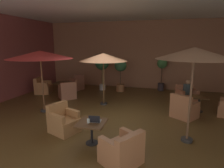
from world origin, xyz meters
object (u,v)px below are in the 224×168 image
(patio_umbrella_tall_red, at_px, (103,57))
(potted_tree_mid_left, at_px, (162,69))
(cafe_table_front_right, at_px, (62,84))
(patio_umbrella_center_beige, at_px, (194,54))
(open_laptop, at_px, (95,120))
(armchair_front_left_north, at_px, (63,122))
(patio_umbrella_near_wall, at_px, (40,55))
(armchair_mid_center_east, at_px, (184,109))
(potted_tree_mid_right, at_px, (102,65))
(armchair_front_right_east, at_px, (43,88))
(potted_tree_left_corner, at_px, (121,70))
(patron_blue_shirt, at_px, (188,88))
(armchair_mid_center_north, at_px, (186,97))
(cafe_table_front_left, at_px, (92,126))
(armchair_front_right_north, at_px, (76,84))
(iced_drink_cup, at_px, (88,121))
(armchair_front_right_south, at_px, (67,92))
(armchair_front_left_east, at_px, (122,151))
(cafe_table_mid_center, at_px, (199,101))

(patio_umbrella_tall_red, relative_size, potted_tree_mid_left, 1.22)
(cafe_table_front_right, bearing_deg, patio_umbrella_center_beige, -32.10)
(potted_tree_mid_left, relative_size, open_laptop, 5.65)
(armchair_front_left_north, bearing_deg, patio_umbrella_near_wall, 139.59)
(armchair_mid_center_east, bearing_deg, potted_tree_mid_right, 141.92)
(armchair_front_right_east, bearing_deg, patio_umbrella_tall_red, -14.45)
(potted_tree_left_corner, bearing_deg, potted_tree_mid_right, 177.44)
(armchair_front_left_north, distance_m, cafe_table_front_right, 4.83)
(patron_blue_shirt, bearing_deg, patio_umbrella_tall_red, -162.85)
(armchair_mid_center_north, distance_m, armchair_mid_center_east, 1.90)
(patio_umbrella_center_beige, bearing_deg, cafe_table_front_left, -162.16)
(armchair_front_right_north, xyz_separation_m, patron_blue_shirt, (6.09, -1.18, 0.42))
(potted_tree_left_corner, height_order, potted_tree_mid_left, potted_tree_mid_left)
(potted_tree_mid_left, bearing_deg, iced_drink_cup, -104.87)
(armchair_front_right_east, bearing_deg, potted_tree_left_corner, 21.49)
(armchair_front_right_north, relative_size, patio_umbrella_tall_red, 0.39)
(cafe_table_front_left, relative_size, patio_umbrella_center_beige, 0.29)
(cafe_table_front_left, relative_size, patio_umbrella_tall_red, 0.33)
(potted_tree_mid_left, bearing_deg, armchair_front_right_south, -147.02)
(armchair_mid_center_north, relative_size, armchair_mid_center_east, 0.93)
(armchair_front_left_east, distance_m, patio_umbrella_center_beige, 3.02)
(cafe_table_front_right, bearing_deg, armchair_front_left_north, -60.10)
(armchair_front_right_south, xyz_separation_m, armchair_mid_center_east, (5.40, -1.17, 0.00))
(patron_blue_shirt, relative_size, iced_drink_cup, 6.20)
(open_laptop, bearing_deg, patron_blue_shirt, 57.28)
(cafe_table_front_left, height_order, cafe_table_mid_center, same)
(armchair_mid_center_east, relative_size, patio_umbrella_tall_red, 0.47)
(cafe_table_front_right, xyz_separation_m, patio_umbrella_tall_red, (2.80, -1.27, 1.61))
(cafe_table_front_left, height_order, armchair_front_left_north, armchair_front_left_north)
(cafe_table_front_left, distance_m, patron_blue_shirt, 5.34)
(cafe_table_front_right, distance_m, iced_drink_cup, 5.80)
(armchair_front_right_south, distance_m, iced_drink_cup, 4.72)
(potted_tree_left_corner, height_order, potted_tree_mid_right, potted_tree_mid_right)
(patio_umbrella_tall_red, bearing_deg, armchair_front_right_north, 136.80)
(patio_umbrella_near_wall, bearing_deg, armchair_front_right_east, 125.84)
(armchair_front_left_north, bearing_deg, cafe_table_mid_center, 34.96)
(armchair_front_left_east, height_order, patio_umbrella_tall_red, patio_umbrella_tall_red)
(armchair_front_left_east, xyz_separation_m, open_laptop, (-0.91, 0.70, 0.36))
(armchair_front_left_north, height_order, cafe_table_front_right, armchair_front_left_north)
(iced_drink_cup, bearing_deg, cafe_table_mid_center, 46.75)
(armchair_front_left_east, bearing_deg, potted_tree_mid_left, 84.26)
(armchair_front_left_east, distance_m, armchair_front_right_south, 5.84)
(cafe_table_mid_center, distance_m, potted_tree_mid_left, 3.67)
(patio_umbrella_near_wall, height_order, potted_tree_mid_left, patio_umbrella_near_wall)
(armchair_front_left_north, xyz_separation_m, patio_umbrella_near_wall, (-1.67, 1.42, 1.95))
(cafe_table_mid_center, relative_size, potted_tree_mid_right, 0.31)
(armchair_front_left_north, distance_m, patron_blue_shirt, 5.72)
(potted_tree_left_corner, relative_size, patron_blue_shirt, 2.71)
(armchair_front_right_north, relative_size, patio_umbrella_center_beige, 0.35)
(potted_tree_left_corner, xyz_separation_m, iced_drink_cup, (0.47, -5.97, -0.54))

